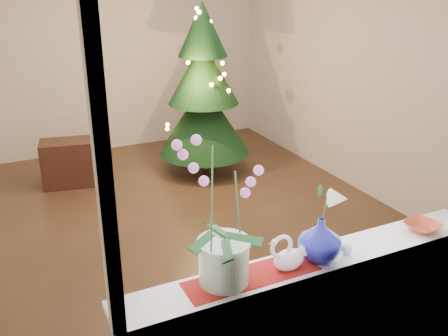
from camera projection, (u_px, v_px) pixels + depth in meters
The scene contains 15 objects.
ground at pixel (169, 223), 4.96m from camera, with size 5.00×5.00×0.00m, color #362316.
wall_back at pixel (99, 51), 6.55m from camera, with size 4.50×0.10×2.70m, color beige.
wall_front at pixel (337, 194), 2.37m from camera, with size 4.50×0.10×2.70m, color beige.
wall_right at pixel (361, 69), 5.37m from camera, with size 0.10×5.00×2.70m, color beige.
windowsill at pixel (315, 262), 2.64m from camera, with size 2.20×0.26×0.04m, color white.
window_frame at pixel (339, 121), 2.26m from camera, with size 2.22×0.06×1.60m, color white, non-canonical shape.
runner at pixel (252, 276), 2.48m from camera, with size 0.70×0.20×0.01m, color maroon.
orchid_pot at pixel (224, 212), 2.29m from camera, with size 0.26×0.26×0.77m, color silver, non-canonical shape.
swan at pixel (289, 252), 2.51m from camera, with size 0.23×0.11×0.19m, color white, non-canonical shape.
blue_vase at pixel (320, 236), 2.59m from camera, with size 0.26×0.26×0.27m, color navy.
lily at pixel (324, 194), 2.50m from camera, with size 0.15×0.09×0.20m, color beige, non-canonical shape.
paperweight at pixel (346, 248), 2.67m from camera, with size 0.06×0.06×0.06m, color silver.
amber_dish at pixel (422, 227), 2.92m from camera, with size 0.17×0.17×0.04m, color #A84022.
xmas_tree at pixel (203, 90), 5.93m from camera, with size 1.11×1.11×2.03m, color black, non-canonical shape.
side_table at pixel (74, 162), 5.78m from camera, with size 0.71×0.36×0.54m, color black.
Camera 1 is at (-1.42, -4.21, 2.34)m, focal length 40.00 mm.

